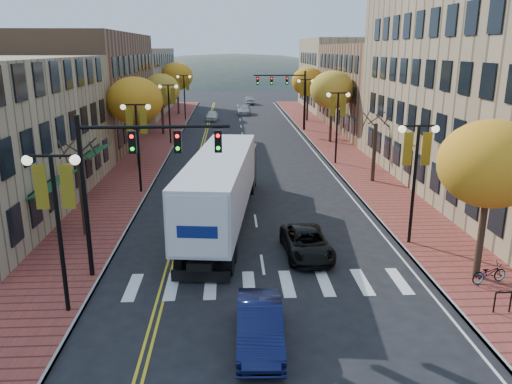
{
  "coord_description": "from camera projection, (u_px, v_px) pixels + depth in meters",
  "views": [
    {
      "loc": [
        -1.39,
        -16.93,
        9.51
      ],
      "look_at": [
        -0.07,
        8.35,
        2.2
      ],
      "focal_mm": 35.0,
      "sensor_mm": 36.0,
      "label": 1
    }
  ],
  "objects": [
    {
      "name": "traffic_mast_far",
      "position": [
        288.0,
        89.0,
        58.16
      ],
      "size": [
        6.1,
        0.34,
        7.0
      ],
      "color": "black",
      "rests_on": "ground"
    },
    {
      "name": "tree_left_b",
      "position": [
        135.0,
        101.0,
        40.02
      ],
      "size": [
        4.48,
        4.48,
        7.21
      ],
      "color": "#382619",
      "rests_on": "sidewalk_left"
    },
    {
      "name": "building_left_mid",
      "position": [
        77.0,
        89.0,
        51.12
      ],
      "size": [
        12.0,
        24.0,
        11.0
      ],
      "primitive_type": "cube",
      "color": "brown",
      "rests_on": "ground"
    },
    {
      "name": "lamp_left_c",
      "position": [
        169.0,
        102.0,
        50.01
      ],
      "size": [
        1.96,
        0.36,
        6.05
      ],
      "color": "black",
      "rests_on": "ground"
    },
    {
      "name": "lamp_right_a",
      "position": [
        416.0,
        161.0,
        23.9
      ],
      "size": [
        1.96,
        0.36,
        6.05
      ],
      "color": "black",
      "rests_on": "ground"
    },
    {
      "name": "traffic_mast_near",
      "position": [
        130.0,
        166.0,
        20.19
      ],
      "size": [
        6.1,
        0.35,
        7.0
      ],
      "color": "black",
      "rests_on": "ground"
    },
    {
      "name": "sidewalk_left",
      "position": [
        154.0,
        147.0,
        49.66
      ],
      "size": [
        4.0,
        85.0,
        0.15
      ],
      "primitive_type": "cube",
      "color": "brown",
      "rests_on": "ground"
    },
    {
      "name": "black_suv",
      "position": [
        307.0,
        243.0,
        23.64
      ],
      "size": [
        2.27,
        4.59,
        1.25
      ],
      "primitive_type": "imported",
      "rotation": [
        0.0,
        0.0,
        0.04
      ],
      "color": "black",
      "rests_on": "ground"
    },
    {
      "name": "building_right_far",
      "position": [
        354.0,
        74.0,
        79.76
      ],
      "size": [
        15.0,
        20.0,
        11.0
      ],
      "primitive_type": "cube",
      "color": "#9E8966",
      "rests_on": "ground"
    },
    {
      "name": "navy_sedan",
      "position": [
        260.0,
        325.0,
        16.45
      ],
      "size": [
        1.65,
        4.35,
        1.42
      ],
      "primitive_type": "imported",
      "rotation": [
        0.0,
        0.0,
        -0.04
      ],
      "color": "#0D1134",
      "rests_on": "ground"
    },
    {
      "name": "car_far_silver",
      "position": [
        244.0,
        110.0,
        74.33
      ],
      "size": [
        2.12,
        4.57,
        1.29
      ],
      "primitive_type": "imported",
      "rotation": [
        0.0,
        0.0,
        -0.07
      ],
      "color": "#9F9FA6",
      "rests_on": "ground"
    },
    {
      "name": "semi_truck",
      "position": [
        223.0,
        181.0,
        27.61
      ],
      "size": [
        4.57,
        16.72,
        4.13
      ],
      "rotation": [
        0.0,
        0.0,
        -0.12
      ],
      "color": "black",
      "rests_on": "ground"
    },
    {
      "name": "car_far_oncoming",
      "position": [
        249.0,
        100.0,
        87.92
      ],
      "size": [
        1.59,
        4.04,
        1.31
      ],
      "primitive_type": "imported",
      "rotation": [
        0.0,
        0.0,
        3.19
      ],
      "color": "#95949A",
      "rests_on": "ground"
    },
    {
      "name": "tree_right_a",
      "position": [
        491.0,
        164.0,
        19.92
      ],
      "size": [
        4.16,
        4.16,
        6.69
      ],
      "color": "#382619",
      "rests_on": "sidewalk_right"
    },
    {
      "name": "tree_right_d",
      "position": [
        308.0,
        81.0,
        65.91
      ],
      "size": [
        4.35,
        4.35,
        7.0
      ],
      "color": "#382619",
      "rests_on": "sidewalk_right"
    },
    {
      "name": "lamp_right_b",
      "position": [
        338.0,
        114.0,
        41.17
      ],
      "size": [
        1.96,
        0.36,
        6.05
      ],
      "color": "black",
      "rests_on": "ground"
    },
    {
      "name": "lamp_left_b",
      "position": [
        137.0,
        131.0,
        32.74
      ],
      "size": [
        1.96,
        0.36,
        6.05
      ],
      "color": "black",
      "rests_on": "ground"
    },
    {
      "name": "lamp_right_c",
      "position": [
        305.0,
        95.0,
        58.44
      ],
      "size": [
        1.96,
        0.36,
        6.05
      ],
      "color": "black",
      "rests_on": "ground"
    },
    {
      "name": "tree_right_c",
      "position": [
        332.0,
        90.0,
        50.52
      ],
      "size": [
        4.48,
        4.48,
        7.21
      ],
      "color": "#382619",
      "rests_on": "sidewalk_right"
    },
    {
      "name": "bicycle",
      "position": [
        489.0,
        273.0,
        20.59
      ],
      "size": [
        1.72,
        0.95,
        0.86
      ],
      "primitive_type": "imported",
      "rotation": [
        0.0,
        0.0,
        1.82
      ],
      "color": "gray",
      "rests_on": "sidewalk_right"
    },
    {
      "name": "tree_left_d",
      "position": [
        177.0,
        76.0,
        72.6
      ],
      "size": [
        4.61,
        4.61,
        7.42
      ],
      "color": "#382619",
      "rests_on": "sidewalk_left"
    },
    {
      "name": "tree_right_b",
      "position": [
        374.0,
        153.0,
        36.05
      ],
      "size": [
        0.28,
        0.28,
        4.2
      ],
      "color": "#382619",
      "rests_on": "sidewalk_right"
    },
    {
      "name": "ground",
      "position": [
        269.0,
        308.0,
        18.95
      ],
      "size": [
        200.0,
        200.0,
        0.0
      ],
      "primitive_type": "plane",
      "color": "black",
      "rests_on": "ground"
    },
    {
      "name": "car_far_white",
      "position": [
        212.0,
        116.0,
        67.96
      ],
      "size": [
        1.71,
        3.95,
        1.33
      ],
      "primitive_type": "imported",
      "rotation": [
        0.0,
        0.0,
        -0.04
      ],
      "color": "silver",
      "rests_on": "ground"
    },
    {
      "name": "building_right_mid",
      "position": [
        398.0,
        88.0,
        58.79
      ],
      "size": [
        15.0,
        24.0,
        10.0
      ],
      "primitive_type": "cube",
      "color": "brown",
      "rests_on": "ground"
    },
    {
      "name": "lamp_left_a",
      "position": [
        56.0,
        204.0,
        17.39
      ],
      "size": [
        1.96,
        0.36,
        6.05
      ],
      "color": "black",
      "rests_on": "ground"
    },
    {
      "name": "lamp_left_d",
      "position": [
        184.0,
        88.0,
        67.28
      ],
      "size": [
        1.96,
        0.36,
        6.05
      ],
      "color": "black",
      "rests_on": "ground"
    },
    {
      "name": "tree_left_c",
      "position": [
        161.0,
        90.0,
        55.48
      ],
      "size": [
        4.16,
        4.16,
        6.69
      ],
      "color": "#382619",
      "rests_on": "sidewalk_left"
    },
    {
      "name": "building_left_far",
      "position": [
        126.0,
        81.0,
        75.31
      ],
      "size": [
        12.0,
        26.0,
        9.5
      ],
      "primitive_type": "cube",
      "color": "#9E8966",
      "rests_on": "ground"
    },
    {
      "name": "sidewalk_right",
      "position": [
        333.0,
        145.0,
        50.57
      ],
      "size": [
        4.0,
        85.0,
        0.15
      ],
      "primitive_type": "cube",
      "color": "brown",
      "rests_on": "ground"
    },
    {
      "name": "tree_left_a",
      "position": [
        83.0,
        195.0,
        25.55
      ],
      "size": [
        0.28,
        0.28,
        4.2
      ],
      "color": "#382619",
      "rests_on": "sidewalk_left"
    }
  ]
}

